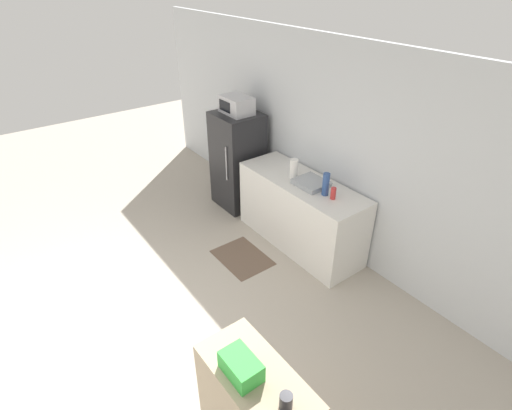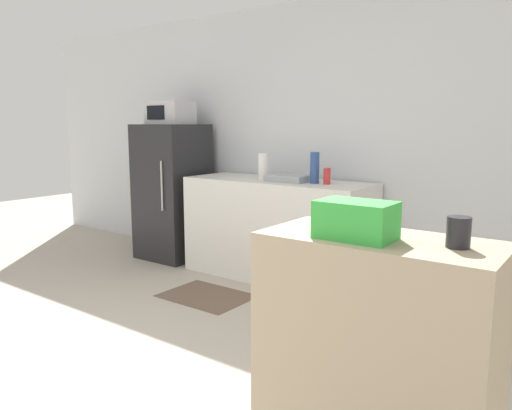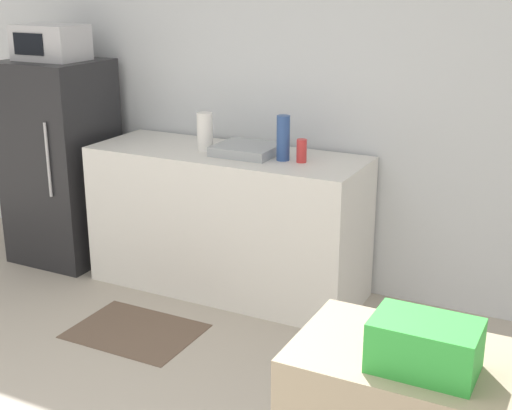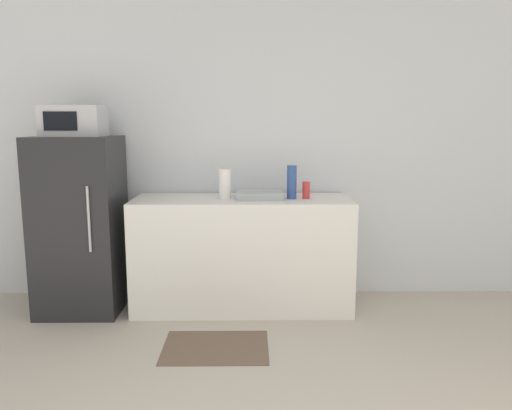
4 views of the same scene
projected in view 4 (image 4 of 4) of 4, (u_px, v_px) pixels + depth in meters
The scene contains 9 objects.
wall_back at pixel (261, 152), 4.46m from camera, with size 8.00×0.06×2.60m, color silver.
refrigerator at pixel (80, 225), 4.11m from camera, with size 0.66×0.63×1.45m.
microwave at pixel (74, 121), 3.97m from camera, with size 0.47×0.33×0.24m.
counter at pixel (242, 253), 4.22m from camera, with size 1.81×0.64×0.94m, color silver.
sink_basin at pixel (260, 195), 4.15m from camera, with size 0.38×0.34×0.06m, color #9EA3A8.
bottle_tall at pixel (292, 182), 4.10m from camera, with size 0.08×0.08×0.27m, color #2D4C8C.
bottle_short at pixel (306, 190), 4.12m from camera, with size 0.06×0.06×0.14m, color red.
paper_towel_roll at pixel (225, 184), 4.10m from camera, with size 0.10×0.10×0.24m, color white.
kitchen_rug at pixel (216, 347), 3.50m from camera, with size 0.74×0.55×0.01m, color brown.
Camera 4 is at (-0.09, -1.18, 1.56)m, focal length 35.00 mm.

